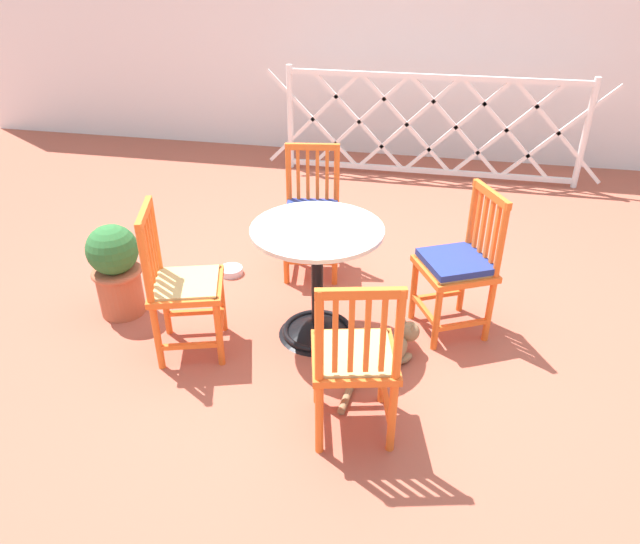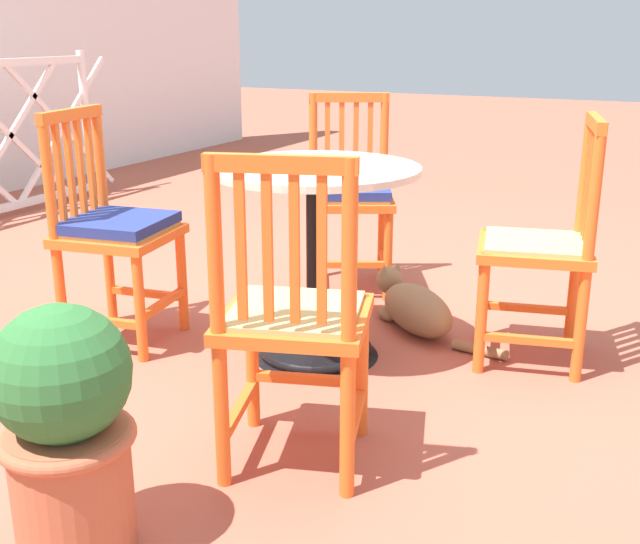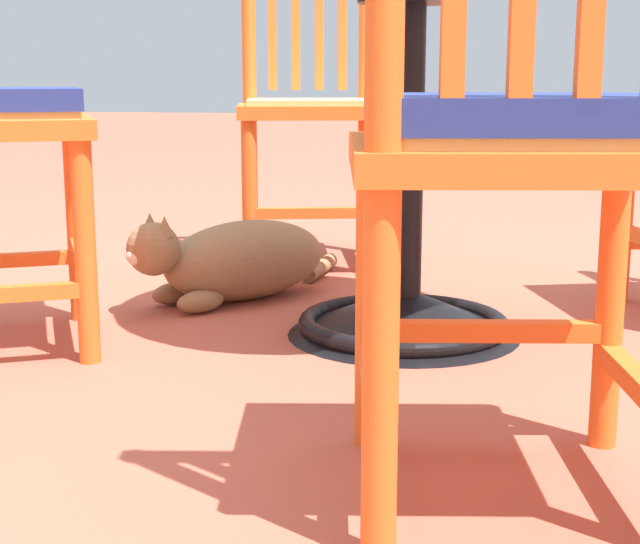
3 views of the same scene
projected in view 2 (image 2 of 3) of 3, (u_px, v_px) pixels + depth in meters
ground_plane at (314, 344)px, 3.09m from camera, size 24.00×24.00×0.00m
cafe_table at (316, 284)px, 2.91m from camera, size 0.76×0.76×0.73m
orange_chair_by_planter at (542, 249)px, 2.83m from camera, size 0.48×0.48×0.91m
orange_chair_at_corner at (349, 196)px, 3.65m from camera, size 0.54×0.54×0.91m
orange_chair_facing_out at (114, 231)px, 3.02m from camera, size 0.46×0.46×0.91m
orange_chair_near_fence at (293, 322)px, 2.12m from camera, size 0.50×0.50×0.91m
tabby_cat at (413, 307)px, 3.23m from camera, size 0.44×0.67×0.23m
terracotta_planter at (66, 426)px, 1.78m from camera, size 0.32×0.32×0.62m
pet_water_bowl at (51, 398)px, 2.58m from camera, size 0.17×0.17×0.05m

